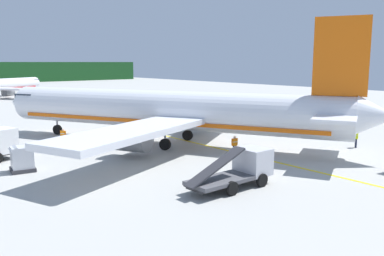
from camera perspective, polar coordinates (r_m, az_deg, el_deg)
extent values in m
cylinder|color=silver|center=(40.61, -4.08, 2.61)|extent=(19.81, 33.77, 3.80)
cone|color=silver|center=(52.26, -23.15, 3.37)|extent=(4.31, 3.78, 3.61)
cone|color=silver|center=(36.07, 24.78, 1.58)|extent=(4.33, 4.32, 3.23)
cube|color=#192333|center=(50.62, -21.49, 4.28)|extent=(3.97, 3.61, 0.60)
cube|color=silver|center=(31.85, -8.42, -0.51)|extent=(16.65, 10.25, 0.50)
cylinder|color=slate|center=(35.29, -8.53, -1.54)|extent=(3.42, 3.85, 2.20)
cube|color=silver|center=(48.20, 3.06, 2.87)|extent=(16.02, 12.77, 0.50)
cylinder|color=slate|center=(46.50, -0.20, 1.16)|extent=(3.42, 3.85, 2.20)
cube|color=#D8590C|center=(35.87, 20.29, 9.44)|extent=(2.33, 4.08, 6.50)
cube|color=silver|center=(36.12, 19.87, 1.89)|extent=(10.71, 7.59, 0.24)
cube|color=#D8590C|center=(40.74, -4.06, 1.15)|extent=(18.00, 30.48, 0.36)
cylinder|color=black|center=(48.80, -18.45, -0.22)|extent=(0.81, 1.14, 1.10)
cylinder|color=gray|center=(48.68, -18.50, 0.71)|extent=(0.20, 0.20, 0.50)
cylinder|color=black|center=(38.11, -3.82, -2.32)|extent=(0.81, 1.14, 1.10)
cylinder|color=gray|center=(37.96, -3.83, -1.14)|extent=(0.20, 0.20, 0.50)
cylinder|color=black|center=(42.72, -0.64, -1.04)|extent=(0.81, 1.14, 1.10)
cylinder|color=gray|center=(42.58, -0.64, 0.02)|extent=(0.20, 0.20, 0.50)
cone|color=white|center=(117.28, -20.96, 6.01)|extent=(3.07, 3.43, 2.86)
cube|color=#192333|center=(115.95, -21.55, 6.28)|extent=(2.92, 3.17, 0.48)
cube|color=white|center=(100.13, -24.25, 5.05)|extent=(10.47, 12.55, 0.40)
cylinder|color=slate|center=(102.73, -24.51, 4.59)|extent=(3.07, 2.77, 1.75)
cylinder|color=black|center=(114.19, -22.35, 4.68)|extent=(0.90, 0.67, 0.87)
cylinder|color=gray|center=(114.15, -22.37, 5.00)|extent=(0.16, 0.16, 0.40)
cube|color=silver|center=(28.07, 8.58, -4.63)|extent=(1.81, 2.21, 1.80)
cube|color=#192333|center=(28.62, 9.73, -3.65)|extent=(0.09, 1.85, 0.94)
cube|color=#4C4C51|center=(26.11, 3.96, -7.38)|extent=(4.42, 2.22, 0.24)
cube|color=#2D2D33|center=(25.58, 3.34, -5.45)|extent=(4.55, 0.93, 1.93)
cube|color=#262628|center=(26.77, 5.36, -7.43)|extent=(6.22, 1.57, 0.16)
cylinder|color=black|center=(28.84, 6.49, -6.36)|extent=(0.90, 0.28, 0.90)
cylinder|color=black|center=(27.43, 9.83, -7.26)|extent=(0.90, 0.28, 0.90)
cylinder|color=black|center=(26.96, 2.32, -7.43)|extent=(0.90, 0.28, 0.90)
cylinder|color=black|center=(25.44, 5.69, -8.49)|extent=(0.90, 0.28, 0.90)
cube|color=#333338|center=(33.41, -22.76, -5.40)|extent=(1.95, 1.95, 0.30)
cube|color=silver|center=(33.19, -22.86, -3.81)|extent=(1.72, 1.72, 1.60)
cube|color=silver|center=(33.00, -23.84, -2.78)|extent=(0.84, 1.60, 0.56)
cylinder|color=#191E33|center=(42.74, -17.79, -1.69)|extent=(0.14, 0.14, 0.80)
cylinder|color=#191E33|center=(42.65, -17.58, -1.70)|extent=(0.14, 0.14, 0.80)
cube|color=orange|center=(42.58, -17.73, -0.77)|extent=(0.44, 0.48, 0.60)
cube|color=silver|center=(42.57, -17.73, -0.73)|extent=(0.46, 0.50, 0.06)
sphere|color=tan|center=(42.51, -17.76, -0.23)|extent=(0.22, 0.22, 0.22)
cylinder|color=orange|center=(42.71, -18.05, -0.72)|extent=(0.09, 0.09, 0.57)
cylinder|color=orange|center=(42.44, -17.42, -0.75)|extent=(0.09, 0.09, 0.57)
cylinder|color=#191E33|center=(36.22, 6.13, -3.15)|extent=(0.14, 0.14, 0.87)
cylinder|color=#191E33|center=(36.13, 5.89, -3.18)|extent=(0.14, 0.14, 0.87)
cube|color=orange|center=(36.02, 6.03, -1.99)|extent=(0.48, 0.33, 0.65)
cube|color=silver|center=(36.02, 6.03, -1.94)|extent=(0.49, 0.34, 0.06)
sphere|color=tan|center=(35.94, 6.04, -1.30)|extent=(0.23, 0.23, 0.23)
cylinder|color=orange|center=(36.15, 6.40, -1.91)|extent=(0.09, 0.09, 0.62)
cylinder|color=orange|center=(35.88, 5.66, -1.98)|extent=(0.09, 0.09, 0.62)
cylinder|color=#191E33|center=(42.17, 22.15, -2.02)|extent=(0.14, 0.14, 0.88)
cylinder|color=#191E33|center=(42.34, 22.08, -1.97)|extent=(0.14, 0.14, 0.88)
cube|color=#CCE519|center=(42.12, 22.18, -0.97)|extent=(0.47, 0.47, 0.66)
cube|color=silver|center=(42.12, 22.18, -0.92)|extent=(0.48, 0.48, 0.06)
sphere|color=tan|center=(42.05, 22.22, -0.37)|extent=(0.24, 0.24, 0.24)
cylinder|color=#CCE519|center=(41.86, 22.29, -0.99)|extent=(0.09, 0.09, 0.63)
cylinder|color=#CCE519|center=(42.37, 22.08, -0.86)|extent=(0.09, 0.09, 0.63)
cylinder|color=#191E33|center=(32.46, 7.54, -4.71)|extent=(0.14, 0.14, 0.79)
cylinder|color=#191E33|center=(32.48, 7.22, -4.69)|extent=(0.14, 0.14, 0.79)
cube|color=#CCE519|center=(32.31, 7.41, -3.51)|extent=(0.43, 0.49, 0.59)
cube|color=silver|center=(32.31, 7.41, -3.46)|extent=(0.44, 0.50, 0.06)
sphere|color=tan|center=(32.23, 7.42, -2.81)|extent=(0.21, 0.21, 0.21)
cylinder|color=#CCE519|center=(32.27, 7.88, -3.48)|extent=(0.09, 0.09, 0.56)
cylinder|color=#CCE519|center=(32.35, 6.93, -3.43)|extent=(0.09, 0.09, 0.56)
cube|color=yellow|center=(39.08, 3.57, -2.84)|extent=(0.30, 60.00, 0.01)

